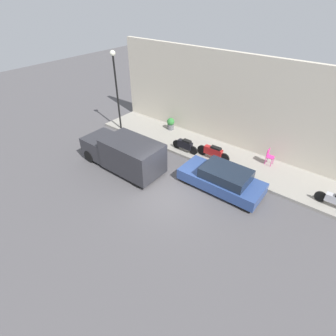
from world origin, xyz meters
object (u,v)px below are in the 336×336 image
Objects in this scene: potted_plant at (171,123)px; motorcycle_black at (185,145)px; delivery_van at (123,153)px; streetlamp at (116,79)px; motorcycle_red at (213,152)px; parked_car at (222,179)px; cafe_chair at (269,156)px.

motorcycle_black is at bearing -125.96° from potted_plant.
streetlamp is at bearing 48.52° from delivery_van.
streetlamp is at bearing 94.10° from motorcycle_red.
delivery_van reaches higher than parked_car.
parked_car is at bearing -115.79° from motorcycle_black.
parked_car is 3.88m from motorcycle_black.
parked_car is at bearing -99.23° from streetlamp.
delivery_van is 2.79× the size of motorcycle_black.
delivery_van is at bearing -173.15° from potted_plant.
cafe_chair reaches higher than motorcycle_red.
motorcycle_red is at bearing -109.45° from potted_plant.
potted_plant is at bearing 6.85° from delivery_van.
motorcycle_black is 2.12× the size of potted_plant.
parked_car reaches higher than cafe_chair.
motorcycle_red is (2.00, 1.67, 0.01)m from parked_car.
potted_plant is (3.54, 6.05, -0.00)m from parked_car.
parked_car is at bearing -120.36° from potted_plant.
streetlamp reaches higher than motorcycle_black.
motorcycle_black is 4.96m from cafe_chair.
parked_car is at bearing -140.11° from motorcycle_red.
delivery_van is 8.38m from cafe_chair.
delivery_van is 5.53m from streetlamp.
streetlamp is 10.78m from cafe_chair.
motorcycle_black is at bearing 99.65° from motorcycle_red.
potted_plant is 0.90× the size of cafe_chair.
motorcycle_black is 6.35m from streetlamp.
parked_car is 9.65m from streetlamp.
delivery_van is 5.92× the size of potted_plant.
motorcycle_black is 3.16m from potted_plant.
motorcycle_red is 7.99m from streetlamp.
delivery_van is 2.37× the size of motorcycle_red.
potted_plant is at bearing 70.55° from motorcycle_red.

